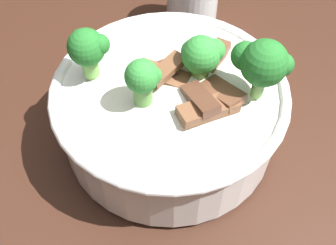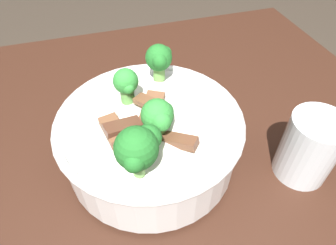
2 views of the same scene
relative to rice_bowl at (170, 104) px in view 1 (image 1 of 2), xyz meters
The scene contains 2 objects.
dining_table 0.20m from the rice_bowl, 30.38° to the right, with size 1.10×1.09×0.80m.
rice_bowl is the anchor object (origin of this frame).
Camera 1 is at (-0.19, -0.22, 1.21)m, focal length 43.33 mm.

